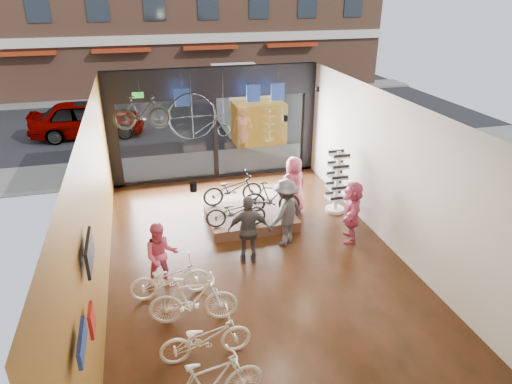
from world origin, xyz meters
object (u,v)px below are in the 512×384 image
object	(u,v)px
street_car	(87,118)
penny_farthing	(202,118)
box_truck	(248,103)
customer_3	(286,212)
customer_1	(161,256)
floor_bike_2	(206,338)
floor_bike_4	(170,278)
display_bike_left	(236,212)
floor_bike_3	(193,300)
hung_bike	(141,112)
customer_4	(294,185)
customer_5	(352,211)
display_platform	(251,218)
display_bike_right	(233,189)
sunglasses_rack	(337,182)
customer_2	(249,230)
display_bike_mid	(272,198)

from	to	relation	value
street_car	penny_farthing	distance (m)	8.48
box_truck	customer_3	xyz separation A→B (m)	(-1.42, -9.92, -0.39)
box_truck	customer_1	size ratio (longest dim) A/B	4.18
floor_bike_2	floor_bike_4	xyz separation A→B (m)	(-0.46, 1.96, 0.01)
street_car	display_bike_left	size ratio (longest dim) A/B	3.00
floor_bike_3	hung_bike	size ratio (longest dim) A/B	1.12
customer_4	customer_5	xyz separation A→B (m)	(0.95, -1.91, -0.03)
floor_bike_2	customer_5	world-z (taller)	customer_5
display_platform	display_bike_right	xyz separation A→B (m)	(-0.35, 0.75, 0.61)
customer_4	hung_bike	bearing A→B (deg)	-38.01
floor_bike_3	sunglasses_rack	xyz separation A→B (m)	(4.72, 3.83, 0.41)
customer_2	customer_5	bearing A→B (deg)	-163.19
box_truck	floor_bike_2	distance (m)	14.00
customer_1	sunglasses_rack	xyz separation A→B (m)	(5.22, 2.45, 0.16)
sunglasses_rack	customer_3	bearing A→B (deg)	-132.36
display_bike_left	customer_3	world-z (taller)	customer_3
floor_bike_3	sunglasses_rack	distance (m)	6.09
customer_1	display_bike_right	bearing A→B (deg)	51.26
penny_farthing	customer_4	bearing A→B (deg)	-41.11
floor_bike_4	customer_3	distance (m)	3.44
customer_1	hung_bike	xyz separation A→B (m)	(-0.08, 4.18, 2.14)
customer_2	penny_farthing	size ratio (longest dim) A/B	0.96
customer_5	hung_bike	xyz separation A→B (m)	(-5.02, 3.35, 2.10)
floor_bike_4	sunglasses_rack	distance (m)	5.87
display_bike_left	hung_bike	size ratio (longest dim) A/B	1.01
street_car	customer_2	bearing A→B (deg)	-158.79
customer_4	display_bike_left	bearing A→B (deg)	8.02
floor_bike_2	sunglasses_rack	world-z (taller)	sunglasses_rack
display_bike_mid	display_bike_right	size ratio (longest dim) A/B	0.90
display_platform	hung_bike	bearing A→B (deg)	146.28
floor_bike_4	floor_bike_3	bearing A→B (deg)	-159.61
customer_2	customer_5	xyz separation A→B (m)	(2.85, 0.37, -0.04)
floor_bike_4	sunglasses_rack	size ratio (longest dim) A/B	0.91
floor_bike_2	display_bike_left	world-z (taller)	display_bike_left
floor_bike_4	customer_4	world-z (taller)	customer_4
floor_bike_4	customer_1	world-z (taller)	customer_1
street_car	display_bike_right	size ratio (longest dim) A/B	2.72
display_bike_left	penny_farthing	bearing A→B (deg)	13.00
floor_bike_3	display_bike_mid	world-z (taller)	display_bike_mid
display_bike_mid	sunglasses_rack	bearing A→B (deg)	-66.04
floor_bike_4	customer_5	distance (m)	4.99
floor_bike_2	sunglasses_rack	distance (m)	6.72
customer_5	floor_bike_3	bearing A→B (deg)	-39.13
sunglasses_rack	hung_bike	size ratio (longest dim) A/B	1.19
customer_3	customer_4	size ratio (longest dim) A/B	1.05
street_car	floor_bike_4	bearing A→B (deg)	-168.57
box_truck	penny_farthing	size ratio (longest dim) A/B	3.59
floor_bike_4	penny_farthing	xyz separation A→B (m)	(1.57, 5.18, 2.05)
sunglasses_rack	customer_4	bearing A→B (deg)	179.50
display_bike_right	customer_4	xyz separation A→B (m)	(1.73, -0.39, 0.09)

